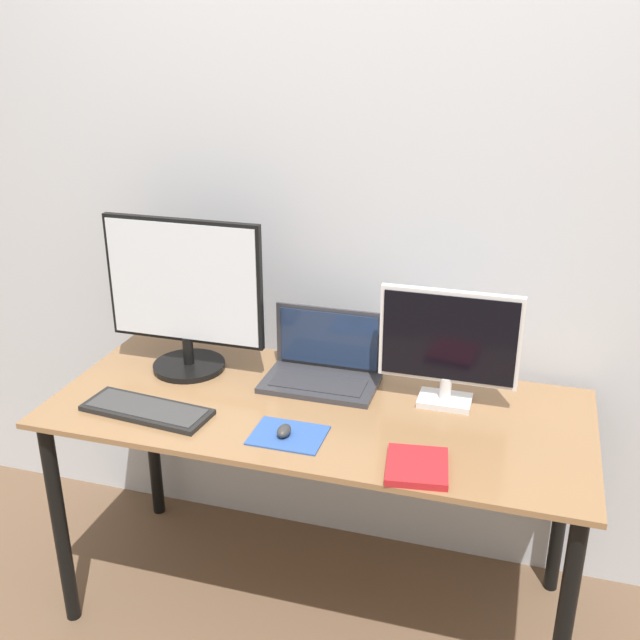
{
  "coord_description": "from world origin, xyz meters",
  "views": [
    {
      "loc": [
        0.59,
        -1.6,
        1.89
      ],
      "look_at": [
        -0.01,
        0.42,
        1.03
      ],
      "focal_mm": 42.0,
      "sensor_mm": 36.0,
      "label": 1
    }
  ],
  "objects_px": {
    "monitor_left": "(184,295)",
    "keyboard": "(147,410)",
    "mouse": "(284,431)",
    "laptop": "(324,365)",
    "book": "(417,466)",
    "monitor_right": "(449,344)"
  },
  "relations": [
    {
      "from": "keyboard",
      "to": "monitor_left",
      "type": "bearing_deg",
      "value": 92.11
    },
    {
      "from": "monitor_left",
      "to": "book",
      "type": "distance_m",
      "value": 0.97
    },
    {
      "from": "monitor_left",
      "to": "mouse",
      "type": "xyz_separation_m",
      "value": [
        0.46,
        -0.33,
        -0.25
      ]
    },
    {
      "from": "mouse",
      "to": "book",
      "type": "bearing_deg",
      "value": -8.18
    },
    {
      "from": "monitor_right",
      "to": "mouse",
      "type": "bearing_deg",
      "value": -140.97
    },
    {
      "from": "keyboard",
      "to": "mouse",
      "type": "distance_m",
      "value": 0.45
    },
    {
      "from": "monitor_left",
      "to": "keyboard",
      "type": "distance_m",
      "value": 0.41
    },
    {
      "from": "monitor_right",
      "to": "book",
      "type": "bearing_deg",
      "value": -92.89
    },
    {
      "from": "monitor_left",
      "to": "keyboard",
      "type": "xyz_separation_m",
      "value": [
        0.01,
        -0.32,
        -0.26
      ]
    },
    {
      "from": "mouse",
      "to": "book",
      "type": "height_order",
      "value": "mouse"
    },
    {
      "from": "laptop",
      "to": "book",
      "type": "distance_m",
      "value": 0.58
    },
    {
      "from": "monitor_right",
      "to": "mouse",
      "type": "xyz_separation_m",
      "value": [
        -0.41,
        -0.34,
        -0.18
      ]
    },
    {
      "from": "monitor_left",
      "to": "book",
      "type": "relative_size",
      "value": 2.67
    },
    {
      "from": "laptop",
      "to": "mouse",
      "type": "xyz_separation_m",
      "value": [
        -0.01,
        -0.38,
        -0.04
      ]
    },
    {
      "from": "monitor_right",
      "to": "laptop",
      "type": "bearing_deg",
      "value": 173.89
    },
    {
      "from": "monitor_right",
      "to": "keyboard",
      "type": "relative_size",
      "value": 1.03
    },
    {
      "from": "keyboard",
      "to": "book",
      "type": "bearing_deg",
      "value": -4.95
    },
    {
      "from": "monitor_right",
      "to": "keyboard",
      "type": "height_order",
      "value": "monitor_right"
    },
    {
      "from": "laptop",
      "to": "keyboard",
      "type": "xyz_separation_m",
      "value": [
        -0.45,
        -0.36,
        -0.05
      ]
    },
    {
      "from": "monitor_right",
      "to": "book",
      "type": "distance_m",
      "value": 0.44
    },
    {
      "from": "monitor_right",
      "to": "book",
      "type": "height_order",
      "value": "monitor_right"
    },
    {
      "from": "mouse",
      "to": "laptop",
      "type": "bearing_deg",
      "value": 88.91
    }
  ]
}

